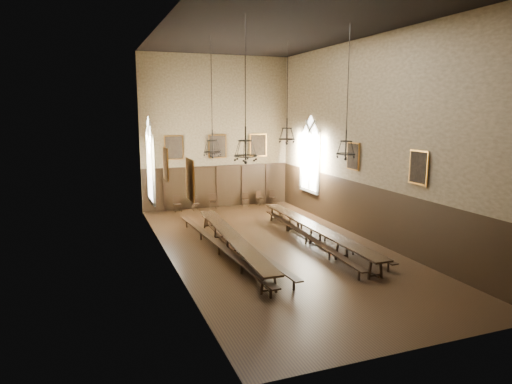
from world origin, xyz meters
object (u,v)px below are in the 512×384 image
bench_left_outer (219,248)px  chair_3 (213,204)px  table_right (315,235)px  chair_6 (260,201)px  chair_2 (196,206)px  chandelier_back_right (287,132)px  bench_right_outer (325,235)px  chair_5 (245,202)px  chandelier_front_right (346,144)px  table_left (233,245)px  chandelier_front_left (246,147)px  bench_right_inner (306,238)px  chandelier_back_left (212,144)px  chair_7 (273,200)px  bench_left_inner (241,244)px  chair_1 (177,207)px

bench_left_outer → chair_3: chair_3 is taller
table_right → chair_6: size_ratio=11.30×
chair_2 → chandelier_back_right: (3.16, -5.92, 4.54)m
bench_right_outer → chair_5: chair_5 is taller
chandelier_front_right → table_left: bearing=153.6°
table_right → chandelier_front_left: bearing=-150.8°
chandelier_back_right → chandelier_front_left: bearing=-127.9°
chair_5 → table_right: bearing=-72.5°
table_right → bench_right_inner: bearing=173.4°
chair_2 → chandelier_front_right: bearing=-73.4°
chair_2 → chandelier_back_left: bearing=-97.2°
chandelier_back_left → table_left: bearing=-86.9°
bench_right_outer → chandelier_front_right: size_ratio=1.91×
chair_2 → chair_7: 4.98m
chandelier_front_right → bench_right_inner: bearing=104.8°
table_left → bench_left_inner: bearing=24.1°
chair_1 → chair_2: (1.07, -0.05, -0.02)m
chandelier_front_right → table_right: bearing=93.6°
bench_right_inner → chair_1: bearing=115.4°
chair_3 → chandelier_front_left: size_ratio=0.19×
bench_left_outer → chair_7: size_ratio=11.85×
bench_right_outer → table_right: bearing=-160.9°
bench_left_inner → table_left: bearing=-155.9°
chair_2 → chandelier_front_left: size_ratio=0.17×
bench_right_inner → chair_2: (-2.99, 8.46, -0.02)m
chandelier_back_left → bench_right_outer: bearing=-24.6°
chair_3 → chair_6: size_ratio=1.02×
chair_2 → chandelier_front_right: 11.95m
chair_3 → chair_6: bearing=11.7°
chair_7 → chandelier_front_left: size_ratio=0.18×
chandelier_front_right → chair_7: bearing=82.4°
table_left → chair_7: size_ratio=11.09×
table_left → chandelier_front_left: size_ratio=1.99×
bench_right_outer → chandelier_front_right: chandelier_front_right is taller
table_right → bench_right_inner: size_ratio=1.02×
bench_left_outer → chair_7: (6.00, 8.68, -0.03)m
chandelier_front_left → chair_7: bearing=62.8°
bench_left_outer → chair_2: chair_2 is taller
chair_3 → chandelier_back_right: bearing=-59.1°
table_right → bench_right_outer: (0.61, 0.21, -0.12)m
chair_7 → chandelier_back_left: (-5.56, -6.31, 4.09)m
bench_left_inner → chair_6: 9.38m
chandelier_back_left → chandelier_front_right: (4.13, -4.38, 0.19)m
chair_5 → bench_left_outer: bearing=-100.4°
bench_right_outer → chandelier_front_left: (-4.64, -2.47, 4.31)m
chair_3 → chair_7: chair_3 is taller
chair_2 → chair_3: size_ratio=0.94×
chair_1 → chair_5: bearing=-5.5°
bench_left_inner → chair_7: (5.00, 8.52, -0.02)m
bench_right_outer → bench_right_inner: bearing=-171.2°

